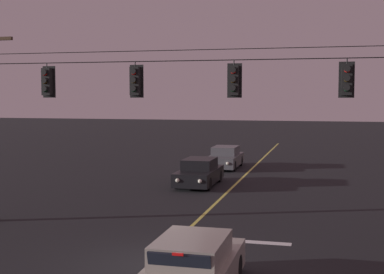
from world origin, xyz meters
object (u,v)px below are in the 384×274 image
(traffic_light_leftmost, at_px, (47,82))
(car_oncoming_trailing, at_px, (225,158))
(traffic_light_centre, at_px, (234,80))
(car_oncoming_lead, at_px, (199,173))
(car_waiting_near_lane, at_px, (193,269))
(traffic_light_right_inner, at_px, (347,79))
(traffic_light_left_inner, at_px, (135,81))

(traffic_light_leftmost, distance_m, car_oncoming_trailing, 17.67)
(traffic_light_centre, relative_size, car_oncoming_lead, 0.28)
(car_waiting_near_lane, bearing_deg, traffic_light_leftmost, 140.37)
(traffic_light_leftmost, xyz_separation_m, traffic_light_right_inner, (10.21, 0.00, 0.00))
(traffic_light_centre, height_order, car_waiting_near_lane, traffic_light_centre)
(traffic_light_leftmost, relative_size, traffic_light_centre, 1.00)
(traffic_light_left_inner, distance_m, traffic_light_centre, 3.38)
(traffic_light_centre, xyz_separation_m, car_oncoming_trailing, (-3.38, 16.77, -4.48))
(traffic_light_centre, bearing_deg, traffic_light_left_inner, 180.00)
(traffic_light_right_inner, xyz_separation_m, car_waiting_near_lane, (-3.51, -5.55, -4.48))
(traffic_light_right_inner, bearing_deg, traffic_light_leftmost, 180.00)
(traffic_light_right_inner, bearing_deg, traffic_light_centre, 180.00)
(traffic_light_right_inner, bearing_deg, car_oncoming_trailing, 112.37)
(traffic_light_leftmost, distance_m, traffic_light_centre, 6.69)
(car_oncoming_trailing, bearing_deg, traffic_light_leftmost, -101.14)
(traffic_light_centre, distance_m, car_waiting_near_lane, 7.13)
(traffic_light_right_inner, relative_size, car_waiting_near_lane, 0.28)
(traffic_light_leftmost, relative_size, car_oncoming_lead, 0.28)
(traffic_light_left_inner, distance_m, traffic_light_right_inner, 6.90)
(traffic_light_left_inner, bearing_deg, traffic_light_leftmost, 180.00)
(traffic_light_right_inner, relative_size, car_oncoming_trailing, 0.28)
(car_oncoming_lead, bearing_deg, car_waiting_near_lane, -77.25)
(car_waiting_near_lane, bearing_deg, car_oncoming_trailing, 98.64)
(traffic_light_right_inner, bearing_deg, traffic_light_left_inner, 180.00)
(car_waiting_near_lane, xyz_separation_m, car_oncoming_trailing, (-3.39, 22.32, -0.00))
(car_waiting_near_lane, height_order, car_oncoming_lead, same)
(traffic_light_right_inner, xyz_separation_m, car_oncoming_lead, (-6.96, 9.69, -4.48))
(car_oncoming_lead, bearing_deg, traffic_light_centre, -70.46)
(traffic_light_leftmost, xyz_separation_m, car_waiting_near_lane, (6.70, -5.55, -4.48))
(traffic_light_leftmost, bearing_deg, car_waiting_near_lane, -39.63)
(car_waiting_near_lane, relative_size, car_oncoming_lead, 0.98)
(traffic_light_right_inner, distance_m, car_waiting_near_lane, 7.95)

